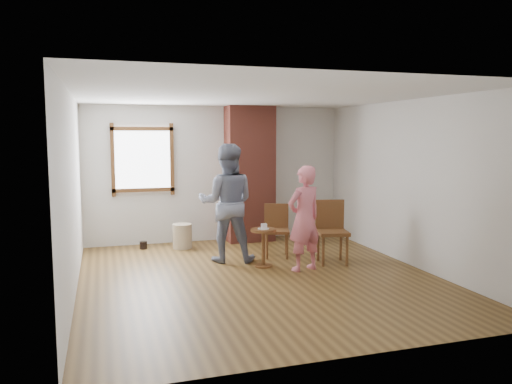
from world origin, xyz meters
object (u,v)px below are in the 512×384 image
Objects in this scene: dining_chair_right at (331,228)px; man at (227,203)px; stoneware_crock at (182,236)px; side_table at (263,241)px; person_pink at (304,218)px; dining_chair_left at (277,227)px.

dining_chair_right is 0.53× the size of man.
side_table is at bearing -58.62° from stoneware_crock.
person_pink is at bearing -35.41° from side_table.
man reaches higher than side_table.
man reaches higher than dining_chair_left.
dining_chair_left is 1.47× the size of side_table.
dining_chair_right is at bearing -2.44° from side_table.
man reaches higher than stoneware_crock.
dining_chair_right is 1.74m from man.
man is 1.20× the size of person_pink.
man is at bearing -157.57° from dining_chair_left.
dining_chair_left is at bearing -158.79° from man.
man is (-1.59, 0.57, 0.39)m from dining_chair_right.
stoneware_crock is 1.46m from man.
dining_chair_left is 0.96m from dining_chair_right.
man is at bearing 172.17° from dining_chair_right.
stoneware_crock is 1.81m from dining_chair_left.
dining_chair_right is at bearing -38.45° from stoneware_crock.
man is (-0.88, -0.08, 0.46)m from dining_chair_left.
man reaches higher than dining_chair_right.
person_pink reaches higher than stoneware_crock.
dining_chair_right is 0.73m from person_pink.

